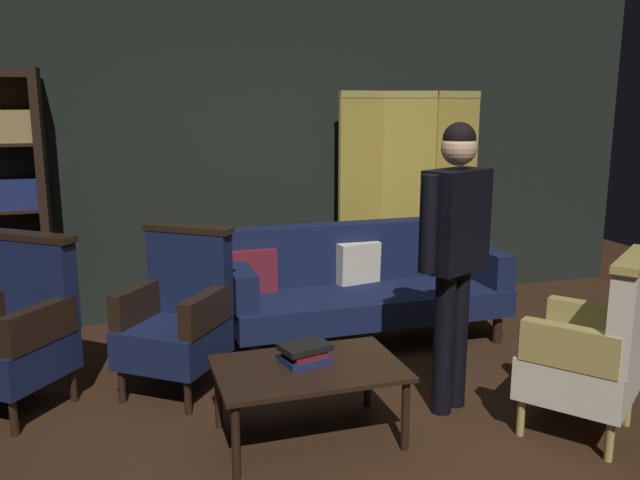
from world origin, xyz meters
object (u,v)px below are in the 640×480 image
at_px(velvet_couch, 363,282).
at_px(coffee_table, 309,374).
at_px(standing_figure, 455,242).
at_px(book_black_cloth, 305,347).
at_px(armchair_wing_right, 18,329).
at_px(armchair_gilt_accent, 593,350).
at_px(armchair_wing_left, 178,316).
at_px(book_navy_cloth, 305,359).
at_px(folding_screen, 408,197).
at_px(book_red_leather, 305,353).

bearing_deg(velvet_couch, coffee_table, -121.53).
distance_m(standing_figure, book_black_cloth, 1.04).
distance_m(armchair_wing_right, book_black_cloth, 1.74).
bearing_deg(book_black_cloth, armchair_gilt_accent, -17.46).
bearing_deg(armchair_wing_right, armchair_gilt_accent, -23.35).
height_order(standing_figure, book_black_cloth, standing_figure).
height_order(coffee_table, standing_figure, standing_figure).
relative_size(velvet_couch, armchair_gilt_accent, 2.04).
bearing_deg(armchair_wing_left, book_navy_cloth, -53.26).
xyz_separation_m(armchair_wing_left, book_black_cloth, (0.60, -0.80, 0.02)).
bearing_deg(armchair_gilt_accent, folding_screen, 88.85).
bearing_deg(armchair_wing_left, book_black_cloth, -53.26).
height_order(armchair_gilt_accent, standing_figure, standing_figure).
relative_size(book_navy_cloth, book_red_leather, 1.23).
distance_m(standing_figure, book_red_leather, 1.06).
relative_size(coffee_table, book_red_leather, 5.18).
bearing_deg(book_black_cloth, coffee_table, -84.24).
height_order(folding_screen, coffee_table, folding_screen).
height_order(armchair_gilt_accent, book_black_cloth, armchair_gilt_accent).
bearing_deg(standing_figure, book_red_leather, -177.45).
distance_m(coffee_table, armchair_gilt_accent, 1.55).
distance_m(armchair_gilt_accent, armchair_wing_left, 2.45).
distance_m(velvet_couch, coffee_table, 1.61).
bearing_deg(armchair_wing_left, armchair_gilt_accent, -31.30).
bearing_deg(book_navy_cloth, standing_figure, 2.55).
height_order(armchair_gilt_accent, book_navy_cloth, armchair_gilt_accent).
height_order(armchair_wing_left, book_red_leather, armchair_wing_left).
xyz_separation_m(velvet_couch, armchair_wing_left, (-1.44, -0.51, 0.04)).
distance_m(book_navy_cloth, book_black_cloth, 0.07).
bearing_deg(velvet_couch, armchair_gilt_accent, -70.00).
height_order(folding_screen, armchair_wing_right, folding_screen).
distance_m(velvet_couch, book_red_leather, 1.56).
bearing_deg(folding_screen, coffee_table, -126.53).
height_order(coffee_table, armchair_gilt_accent, armchair_gilt_accent).
height_order(coffee_table, armchair_wing_right, armchair_wing_right).
xyz_separation_m(armchair_gilt_accent, book_black_cloth, (-1.49, 0.47, 0.02)).
bearing_deg(velvet_couch, book_navy_cloth, -122.72).
relative_size(armchair_gilt_accent, book_black_cloth, 4.05).
xyz_separation_m(folding_screen, standing_figure, (-0.64, -1.98, 0.04)).
bearing_deg(book_red_leather, book_navy_cloth, 0.00).
bearing_deg(armchair_wing_left, folding_screen, 29.65).
height_order(armchair_wing_right, standing_figure, standing_figure).
bearing_deg(velvet_couch, standing_figure, -87.18).
bearing_deg(armchair_wing_right, book_black_cloth, -28.65).
bearing_deg(armchair_wing_left, standing_figure, -26.85).
height_order(velvet_couch, book_black_cloth, velvet_couch).
xyz_separation_m(armchair_gilt_accent, standing_figure, (-0.59, 0.51, 0.54)).
height_order(velvet_couch, armchair_gilt_accent, armchair_gilt_accent).
xyz_separation_m(armchair_gilt_accent, book_navy_cloth, (-1.49, 0.47, -0.05)).
distance_m(folding_screen, armchair_gilt_accent, 2.54).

